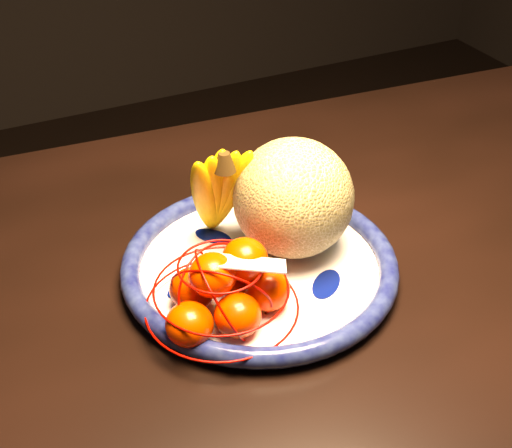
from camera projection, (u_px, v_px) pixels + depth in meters
name	position (u px, v px, depth m)	size (l,w,h in m)	color
dining_table	(370.00, 323.00, 0.93)	(1.62, 1.04, 0.78)	black
fruit_bowl	(259.00, 266.00, 0.87)	(0.34, 0.34, 0.03)	white
cantaloupe	(293.00, 198.00, 0.86)	(0.15, 0.15, 0.15)	olive
banana_bunch	(217.00, 188.00, 0.87)	(0.10, 0.10, 0.16)	yellow
mandarin_bag	(225.00, 290.00, 0.79)	(0.17, 0.17, 0.11)	#FF3100
price_tag	(252.00, 264.00, 0.76)	(0.07, 0.03, 0.00)	white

